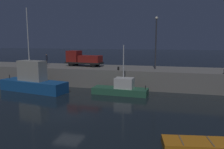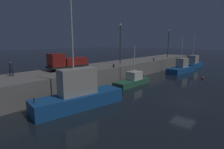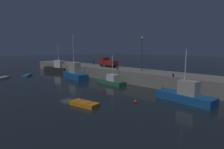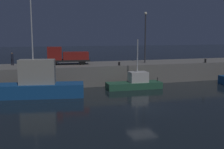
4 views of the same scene
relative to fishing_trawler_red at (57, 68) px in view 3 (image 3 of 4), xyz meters
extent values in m
plane|color=black|center=(24.25, -11.56, -1.22)|extent=(320.00, 320.00, 0.00)
cube|color=gray|center=(24.25, 3.92, 0.14)|extent=(75.67, 7.28, 2.73)
cube|color=#232328|center=(-0.27, -0.06, -0.47)|extent=(10.21, 4.72, 1.51)
cube|color=silver|center=(0.88, 0.19, 1.47)|extent=(3.19, 2.40, 2.36)
cylinder|color=silver|center=(0.67, 0.15, 4.92)|extent=(0.14, 0.14, 4.54)
cylinder|color=#262626|center=(-4.71, -1.03, 0.54)|extent=(0.10, 0.10, 0.50)
cube|color=#195193|center=(44.30, -4.07, -0.63)|extent=(8.76, 3.69, 1.18)
cube|color=#ADA899|center=(44.81, -4.14, 0.98)|extent=(2.87, 2.04, 2.05)
cylinder|color=silver|center=(44.13, -4.06, 4.28)|extent=(0.14, 0.14, 4.56)
cylinder|color=#262626|center=(40.41, -3.62, 0.21)|extent=(0.10, 0.10, 0.50)
cube|color=#195193|center=(15.23, -3.53, -0.48)|extent=(10.20, 4.45, 1.48)
cube|color=#ADA899|center=(15.10, -3.51, 1.62)|extent=(4.11, 2.34, 2.74)
cylinder|color=silver|center=(14.71, -3.43, 6.49)|extent=(0.14, 0.14, 7.01)
cylinder|color=#262626|center=(10.77, -2.71, 0.50)|extent=(0.10, 0.10, 0.50)
cube|color=#2D6647|center=(27.17, -2.27, -0.80)|extent=(7.27, 2.58, 0.84)
cube|color=silver|center=(27.74, -2.30, 0.28)|extent=(2.42, 1.88, 1.33)
cylinder|color=silver|center=(27.61, -2.29, 3.05)|extent=(0.14, 0.14, 4.20)
cylinder|color=#262626|center=(30.46, -2.43, -0.13)|extent=(0.10, 0.10, 0.50)
cube|color=beige|center=(2.21, -16.87, -0.99)|extent=(3.42, 3.92, 0.45)
cube|color=olive|center=(2.71, -17.55, -0.75)|extent=(1.07, 0.82, 0.04)
cube|color=olive|center=(1.71, -16.20, -0.75)|extent=(1.07, 0.82, 0.04)
cube|color=orange|center=(35.16, -15.72, -0.95)|extent=(4.38, 2.40, 0.53)
cube|color=olive|center=(34.26, -15.88, -0.67)|extent=(0.34, 1.55, 0.04)
cube|color=olive|center=(36.06, -15.57, -0.67)|extent=(0.34, 1.55, 0.04)
cube|color=#2D6099|center=(2.54, -10.87, -1.00)|extent=(3.68, 3.57, 0.45)
cube|color=olive|center=(1.96, -10.32, -0.75)|extent=(0.97, 1.03, 0.04)
cube|color=olive|center=(3.13, -11.41, -0.75)|extent=(0.97, 1.03, 0.04)
sphere|color=red|center=(39.53, -9.83, -0.99)|extent=(0.47, 0.47, 0.47)
cylinder|color=#38383D|center=(31.22, 3.37, 5.11)|extent=(0.20, 0.20, 7.20)
sphere|color=#F9EFCC|center=(31.22, 3.37, 8.89)|extent=(0.44, 0.44, 0.44)
cylinder|color=black|center=(17.57, 3.71, 1.96)|extent=(0.92, 0.37, 0.90)
cylinder|color=black|center=(17.74, 5.41, 1.96)|extent=(0.92, 0.37, 0.90)
cylinder|color=black|center=(21.50, 3.31, 1.96)|extent=(0.92, 0.37, 0.90)
cylinder|color=black|center=(21.68, 5.01, 1.96)|extent=(0.92, 0.37, 0.90)
cube|color=black|center=(19.62, 4.36, 2.08)|extent=(6.36, 2.64, 0.25)
cube|color=maroon|center=(17.77, 4.55, 3.12)|extent=(2.17, 2.22, 1.83)
cube|color=maroon|center=(20.73, 4.25, 2.75)|extent=(3.77, 2.38, 1.09)
cylinder|color=black|center=(11.95, 5.64, 1.93)|extent=(0.14, 0.14, 0.84)
cylinder|color=black|center=(12.16, 5.39, 1.93)|extent=(0.14, 0.14, 0.84)
cylinder|color=#1E2333|center=(12.05, 5.51, 2.70)|extent=(0.45, 0.45, 0.70)
sphere|color=#8C664C|center=(12.05, 5.51, 3.17)|extent=(0.21, 0.21, 0.21)
cylinder|color=black|center=(40.11, 0.65, 1.80)|extent=(0.28, 0.28, 0.58)
cylinder|color=black|center=(26.22, 0.86, 1.76)|extent=(0.28, 0.28, 0.50)
camera|label=1|loc=(33.41, -30.39, 5.71)|focal=36.29mm
camera|label=2|loc=(3.82, -17.83, 5.67)|focal=28.20mm
camera|label=3|loc=(54.88, -30.60, 6.78)|focal=29.29mm
camera|label=4|loc=(14.30, -33.91, 5.53)|focal=42.73mm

